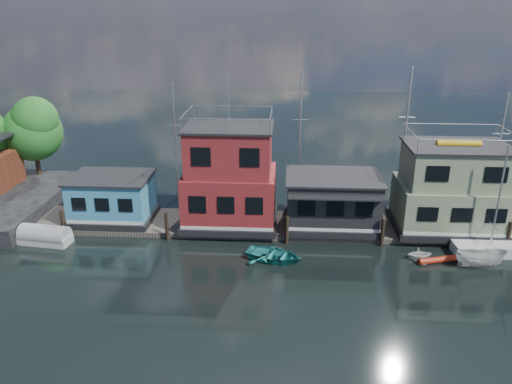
# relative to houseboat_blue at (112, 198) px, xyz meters

# --- Properties ---
(ground) EXTENTS (160.00, 160.00, 0.00)m
(ground) POSITION_rel_houseboat_blue_xyz_m (18.00, -12.00, -2.21)
(ground) COLOR black
(ground) RESTS_ON ground
(dock) EXTENTS (48.00, 5.00, 0.40)m
(dock) POSITION_rel_houseboat_blue_xyz_m (18.00, 0.00, -2.01)
(dock) COLOR #595147
(dock) RESTS_ON ground
(houseboat_blue) EXTENTS (6.40, 4.90, 3.66)m
(houseboat_blue) POSITION_rel_houseboat_blue_xyz_m (0.00, 0.00, 0.00)
(houseboat_blue) COLOR black
(houseboat_blue) RESTS_ON dock
(houseboat_red) EXTENTS (7.40, 5.90, 11.86)m
(houseboat_red) POSITION_rel_houseboat_blue_xyz_m (9.50, 0.00, 1.90)
(houseboat_red) COLOR black
(houseboat_red) RESTS_ON dock
(houseboat_dark) EXTENTS (7.40, 6.10, 4.06)m
(houseboat_dark) POSITION_rel_houseboat_blue_xyz_m (17.50, -0.02, 0.21)
(houseboat_dark) COLOR black
(houseboat_dark) RESTS_ON dock
(houseboat_green) EXTENTS (8.40, 5.90, 7.03)m
(houseboat_green) POSITION_rel_houseboat_blue_xyz_m (26.50, 0.00, 1.34)
(houseboat_green) COLOR black
(houseboat_green) RESTS_ON dock
(pilings) EXTENTS (42.28, 0.28, 2.20)m
(pilings) POSITION_rel_houseboat_blue_xyz_m (17.67, -2.80, -1.11)
(pilings) COLOR #2D2116
(pilings) RESTS_ON ground
(background_masts) EXTENTS (36.40, 0.16, 12.00)m
(background_masts) POSITION_rel_houseboat_blue_xyz_m (22.76, 6.00, 3.35)
(background_masts) COLOR silver
(background_masts) RESTS_ON ground
(red_kayak) EXTENTS (3.04, 1.23, 0.44)m
(red_kayak) POSITION_rel_houseboat_blue_xyz_m (24.55, -5.13, -1.98)
(red_kayak) COLOR #AC2812
(red_kayak) RESTS_ON ground
(dinghy_white) EXTENTS (2.04, 1.83, 0.97)m
(dinghy_white) POSITION_rel_houseboat_blue_xyz_m (23.22, -4.87, -1.72)
(dinghy_white) COLOR white
(dinghy_white) RESTS_ON ground
(day_sailer) EXTENTS (5.21, 1.98, 8.10)m
(day_sailer) POSITION_rel_houseboat_blue_xyz_m (28.48, -3.60, -1.75)
(day_sailer) COLOR silver
(day_sailer) RESTS_ON ground
(tarp_runabout) EXTENTS (3.98, 2.00, 1.55)m
(tarp_runabout) POSITION_rel_houseboat_blue_xyz_m (-4.00, -3.87, -1.63)
(tarp_runabout) COLOR beige
(tarp_runabout) RESTS_ON ground
(motorboat) EXTENTS (3.41, 1.30, 1.31)m
(motorboat) POSITION_rel_houseboat_blue_xyz_m (27.11, -5.60, -1.55)
(motorboat) COLOR silver
(motorboat) RESTS_ON ground
(dinghy_teal) EXTENTS (4.69, 3.94, 0.83)m
(dinghy_teal) POSITION_rel_houseboat_blue_xyz_m (13.14, -5.51, -1.79)
(dinghy_teal) COLOR teal
(dinghy_teal) RESTS_ON ground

